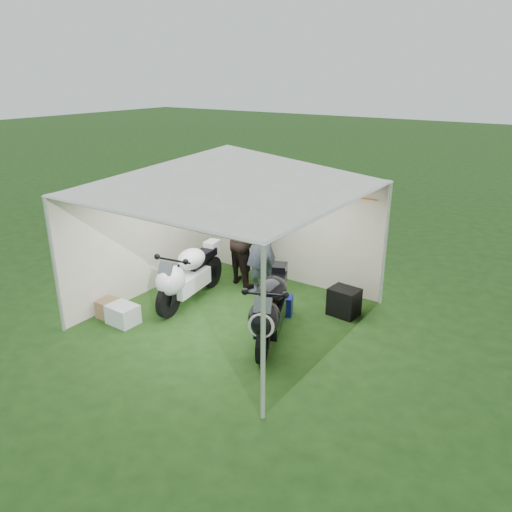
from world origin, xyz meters
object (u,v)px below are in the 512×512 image
object	(u,v)px
crate_1	(109,309)
person_dark_jacket	(244,239)
equipment_box	(344,302)
paddock_stand	(279,305)
person_blue_jacket	(261,244)
motorcycle_black	(270,308)
canopy_tent	(229,171)
motorcycle_white	(187,274)
crate_0	(123,314)

from	to	relation	value
crate_1	person_dark_jacket	bearing A→B (deg)	67.31
person_dark_jacket	equipment_box	bearing A→B (deg)	-164.12
equipment_box	crate_1	size ratio (longest dim) A/B	1.41
paddock_stand	crate_1	world-z (taller)	paddock_stand
paddock_stand	person_blue_jacket	xyz separation A→B (m)	(-0.81, 0.61, 0.82)
motorcycle_black	person_dark_jacket	world-z (taller)	person_dark_jacket
person_dark_jacket	person_blue_jacket	world-z (taller)	person_blue_jacket
canopy_tent	motorcycle_black	size ratio (longest dim) A/B	2.79
person_blue_jacket	canopy_tent	bearing A→B (deg)	23.57
canopy_tent	motorcycle_white	world-z (taller)	canopy_tent
canopy_tent	person_blue_jacket	size ratio (longest dim) A/B	2.85
canopy_tent	crate_1	xyz separation A→B (m)	(-1.75, -1.26, -2.42)
canopy_tent	person_dark_jacket	xyz separation A→B (m)	(-0.66, 1.33, -1.63)
canopy_tent	equipment_box	xyz separation A→B (m)	(1.64, 1.13, -2.32)
motorcycle_white	equipment_box	world-z (taller)	motorcycle_white
person_dark_jacket	motorcycle_white	bearing A→B (deg)	97.89
motorcycle_white	crate_0	size ratio (longest dim) A/B	4.18
paddock_stand	motorcycle_white	bearing A→B (deg)	-160.84
motorcycle_white	paddock_stand	size ratio (longest dim) A/B	4.55
crate_1	crate_0	bearing A→B (deg)	-4.51
motorcycle_white	crate_0	world-z (taller)	motorcycle_white
crate_1	paddock_stand	bearing A→B (deg)	36.48
motorcycle_white	crate_1	world-z (taller)	motorcycle_white
canopy_tent	crate_1	distance (m)	3.24
paddock_stand	crate_0	size ratio (longest dim) A/B	0.92
crate_1	person_blue_jacket	bearing A→B (deg)	56.11
person_dark_jacket	crate_0	world-z (taller)	person_dark_jacket
canopy_tent	person_blue_jacket	distance (m)	1.95
motorcycle_white	canopy_tent	bearing A→B (deg)	-6.16
motorcycle_black	equipment_box	world-z (taller)	motorcycle_black
person_dark_jacket	motorcycle_black	bearing A→B (deg)	155.88
canopy_tent	person_dark_jacket	distance (m)	2.21
motorcycle_white	motorcycle_black	world-z (taller)	motorcycle_black
crate_0	motorcycle_white	bearing A→B (deg)	72.86
person_dark_jacket	person_blue_jacket	size ratio (longest dim) A/B	0.95
paddock_stand	equipment_box	size ratio (longest dim) A/B	0.92
motorcycle_black	equipment_box	distance (m)	1.66
equipment_box	crate_1	world-z (taller)	equipment_box
motorcycle_black	crate_0	xyz separation A→B (m)	(-2.41, -0.92, -0.42)
equipment_box	crate_0	xyz separation A→B (m)	(-3.00, -2.43, -0.08)
crate_0	paddock_stand	bearing A→B (deg)	41.79
motorcycle_black	person_blue_jacket	distance (m)	1.96
canopy_tent	equipment_box	world-z (taller)	canopy_tent
paddock_stand	crate_1	size ratio (longest dim) A/B	1.30
person_blue_jacket	equipment_box	distance (m)	1.92
motorcycle_white	crate_0	bearing A→B (deg)	-116.14
person_blue_jacket	crate_1	distance (m)	3.01
equipment_box	crate_0	distance (m)	3.86
motorcycle_white	person_blue_jacket	xyz separation A→B (m)	(0.85, 1.19, 0.41)
motorcycle_white	person_blue_jacket	distance (m)	1.52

